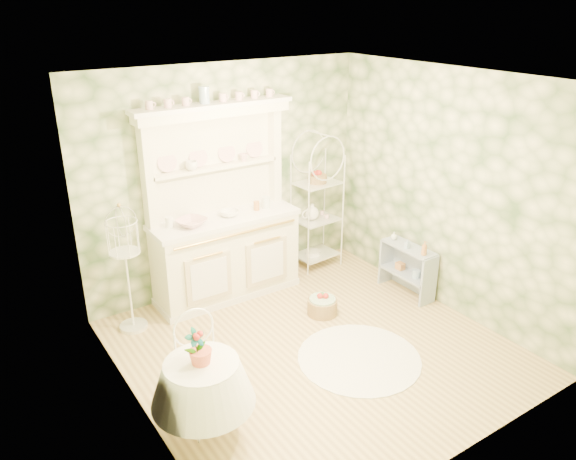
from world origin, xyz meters
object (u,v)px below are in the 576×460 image
kitchen_dresser (224,206)px  floor_basket (322,305)px  round_table (204,401)px  side_shelf (407,271)px  cafe_chair (206,381)px  bakers_rack (317,201)px  birdcage_stand (127,271)px

kitchen_dresser → floor_basket: (0.67, -1.01, -1.04)m
round_table → kitchen_dresser: bearing=57.6°
kitchen_dresser → side_shelf: 2.34m
cafe_chair → side_shelf: bearing=16.6°
cafe_chair → floor_basket: size_ratio=2.51×
bakers_rack → round_table: 3.43m
bakers_rack → birdcage_stand: bakers_rack is taller
cafe_chair → floor_basket: 2.09m
birdcage_stand → kitchen_dresser: bearing=4.7°
side_shelf → cafe_chair: (-3.03, -0.72, 0.14)m
side_shelf → cafe_chair: bearing=-163.6°
kitchen_dresser → bakers_rack: kitchen_dresser is taller
side_shelf → kitchen_dresser: bearing=150.4°
kitchen_dresser → floor_basket: size_ratio=6.80×
round_table → cafe_chair: size_ratio=0.81×
bakers_rack → side_shelf: (0.45, -1.24, -0.63)m
kitchen_dresser → floor_basket: kitchen_dresser is taller
kitchen_dresser → birdcage_stand: 1.30m
bakers_rack → side_shelf: size_ratio=2.75×
round_table → floor_basket: size_ratio=2.05×
cafe_chair → floor_basket: bearing=28.5°
cafe_chair → birdcage_stand: size_ratio=0.62×
cafe_chair → floor_basket: (1.87, 0.88, -0.31)m
side_shelf → floor_basket: bearing=175.1°
side_shelf → round_table: bearing=-161.8°
birdcage_stand → side_shelf: bearing=-19.4°
birdcage_stand → bakers_rack: bearing=3.7°
kitchen_dresser → birdcage_stand: kitchen_dresser is taller
floor_basket → cafe_chair: bearing=-154.9°
kitchen_dresser → round_table: kitchen_dresser is taller
birdcage_stand → cafe_chair: bearing=-89.4°
birdcage_stand → floor_basket: birdcage_stand is taller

